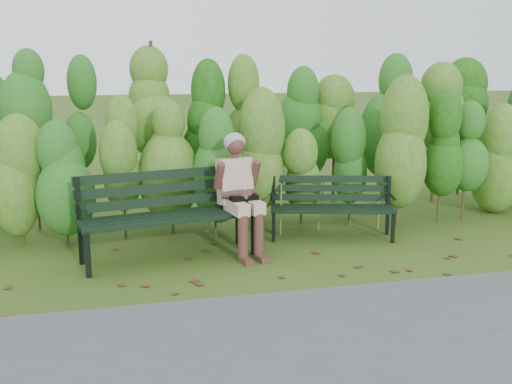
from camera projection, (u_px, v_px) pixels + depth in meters
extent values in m
plane|color=#304F16|center=(263.00, 263.00, 6.81)|extent=(80.00, 80.00, 0.00)
cube|color=#474749|center=(332.00, 350.00, 4.71)|extent=(60.00, 2.50, 0.01)
cylinder|color=#47381E|center=(20.00, 215.00, 7.32)|extent=(0.03, 0.03, 0.80)
ellipsoid|color=#24741C|center=(15.00, 164.00, 7.19)|extent=(0.64, 0.64, 1.44)
cylinder|color=#47381E|center=(72.00, 212.00, 7.46)|extent=(0.03, 0.03, 0.80)
ellipsoid|color=#24741C|center=(68.00, 162.00, 7.33)|extent=(0.64, 0.64, 1.44)
cylinder|color=#47381E|center=(122.00, 210.00, 7.61)|extent=(0.03, 0.03, 0.80)
ellipsoid|color=#24741C|center=(119.00, 160.00, 7.47)|extent=(0.64, 0.64, 1.44)
cylinder|color=#47381E|center=(170.00, 207.00, 7.75)|extent=(0.03, 0.03, 0.80)
ellipsoid|color=#24741C|center=(168.00, 158.00, 7.61)|extent=(0.64, 0.64, 1.44)
cylinder|color=#47381E|center=(217.00, 204.00, 7.89)|extent=(0.03, 0.03, 0.80)
ellipsoid|color=#24741C|center=(216.00, 156.00, 7.75)|extent=(0.64, 0.64, 1.44)
cylinder|color=#47381E|center=(261.00, 202.00, 8.03)|extent=(0.03, 0.03, 0.80)
ellipsoid|color=#24741C|center=(262.00, 155.00, 7.90)|extent=(0.64, 0.64, 1.44)
cylinder|color=#47381E|center=(305.00, 200.00, 8.17)|extent=(0.03, 0.03, 0.80)
ellipsoid|color=#24741C|center=(306.00, 153.00, 8.04)|extent=(0.64, 0.64, 1.44)
cylinder|color=#47381E|center=(347.00, 197.00, 8.31)|extent=(0.03, 0.03, 0.80)
ellipsoid|color=#24741C|center=(348.00, 152.00, 8.18)|extent=(0.64, 0.64, 1.44)
cylinder|color=#47381E|center=(387.00, 195.00, 8.45)|extent=(0.03, 0.03, 0.80)
ellipsoid|color=#24741C|center=(389.00, 150.00, 8.32)|extent=(0.64, 0.64, 1.44)
cylinder|color=#47381E|center=(426.00, 193.00, 8.59)|extent=(0.03, 0.03, 0.80)
ellipsoid|color=#24741C|center=(429.00, 149.00, 8.46)|extent=(0.64, 0.64, 1.44)
cylinder|color=#47381E|center=(464.00, 191.00, 8.74)|extent=(0.03, 0.03, 0.80)
ellipsoid|color=#24741C|center=(467.00, 147.00, 8.60)|extent=(0.64, 0.64, 1.44)
cylinder|color=#47381E|center=(501.00, 189.00, 8.88)|extent=(0.03, 0.03, 0.80)
ellipsoid|color=#24741C|center=(505.00, 146.00, 8.74)|extent=(0.64, 0.64, 1.44)
cylinder|color=#47381E|center=(34.00, 187.00, 8.26)|extent=(0.04, 0.04, 1.10)
ellipsoid|color=#1F4E0B|center=(29.00, 123.00, 8.07)|extent=(0.70, 0.70, 1.98)
cylinder|color=#47381E|center=(91.00, 185.00, 8.43)|extent=(0.04, 0.04, 1.10)
ellipsoid|color=#1F4E0B|center=(88.00, 122.00, 8.25)|extent=(0.70, 0.70, 1.98)
cylinder|color=#47381E|center=(146.00, 182.00, 8.61)|extent=(0.04, 0.04, 1.10)
ellipsoid|color=#1F4E0B|center=(144.00, 121.00, 8.43)|extent=(0.70, 0.70, 1.98)
cylinder|color=#47381E|center=(199.00, 180.00, 8.79)|extent=(0.04, 0.04, 1.10)
ellipsoid|color=#1F4E0B|center=(198.00, 120.00, 8.61)|extent=(0.70, 0.70, 1.98)
cylinder|color=#47381E|center=(250.00, 177.00, 8.97)|extent=(0.04, 0.04, 1.10)
ellipsoid|color=#1F4E0B|center=(250.00, 119.00, 8.78)|extent=(0.70, 0.70, 1.98)
cylinder|color=#47381E|center=(299.00, 175.00, 9.14)|extent=(0.04, 0.04, 1.10)
ellipsoid|color=#1F4E0B|center=(300.00, 118.00, 8.96)|extent=(0.70, 0.70, 1.98)
cylinder|color=#47381E|center=(346.00, 173.00, 9.32)|extent=(0.04, 0.04, 1.10)
ellipsoid|color=#1F4E0B|center=(348.00, 117.00, 9.14)|extent=(0.70, 0.70, 1.98)
cylinder|color=#47381E|center=(391.00, 171.00, 9.50)|extent=(0.04, 0.04, 1.10)
ellipsoid|color=#1F4E0B|center=(394.00, 116.00, 9.31)|extent=(0.70, 0.70, 1.98)
cylinder|color=#47381E|center=(435.00, 169.00, 9.68)|extent=(0.04, 0.04, 1.10)
ellipsoid|color=#1F4E0B|center=(438.00, 115.00, 9.49)|extent=(0.70, 0.70, 1.98)
cylinder|color=#47381E|center=(477.00, 167.00, 9.85)|extent=(0.04, 0.04, 1.10)
ellipsoid|color=#1F4E0B|center=(481.00, 114.00, 9.67)|extent=(0.70, 0.70, 1.98)
cube|color=#5B2F1C|center=(173.00, 268.00, 6.62)|extent=(0.10, 0.09, 0.01)
cube|color=#5B2F1C|center=(222.00, 260.00, 6.90)|extent=(0.11, 0.11, 0.01)
cube|color=#5B2F1C|center=(507.00, 272.00, 6.48)|extent=(0.11, 0.11, 0.01)
cube|color=#5B2F1C|center=(300.00, 259.00, 6.92)|extent=(0.11, 0.11, 0.01)
cube|color=#5B2F1C|center=(495.00, 279.00, 6.27)|extent=(0.11, 0.09, 0.01)
cube|color=#5B2F1C|center=(316.00, 294.00, 5.87)|extent=(0.09, 0.11, 0.01)
cube|color=#5B2F1C|center=(419.00, 270.00, 6.56)|extent=(0.11, 0.11, 0.01)
cube|color=#5B2F1C|center=(272.00, 276.00, 6.38)|extent=(0.10, 0.08, 0.01)
cube|color=#5B2F1C|center=(236.00, 267.00, 6.66)|extent=(0.11, 0.09, 0.01)
cube|color=#5B2F1C|center=(223.00, 251.00, 7.21)|extent=(0.10, 0.08, 0.01)
cube|color=#5B2F1C|center=(225.00, 288.00, 6.04)|extent=(0.11, 0.11, 0.01)
cube|color=#5B2F1C|center=(244.00, 296.00, 5.82)|extent=(0.11, 0.10, 0.01)
cube|color=#5B2F1C|center=(155.00, 279.00, 6.27)|extent=(0.07, 0.09, 0.01)
cube|color=#5B2F1C|center=(328.00, 296.00, 5.81)|extent=(0.11, 0.11, 0.01)
cube|color=#5B2F1C|center=(268.00, 280.00, 6.25)|extent=(0.11, 0.11, 0.01)
cube|color=#5B2F1C|center=(347.00, 295.00, 5.83)|extent=(0.10, 0.09, 0.01)
cube|color=#5B2F1C|center=(445.00, 228.00, 8.24)|extent=(0.10, 0.11, 0.01)
cube|color=#5B2F1C|center=(288.00, 250.00, 7.25)|extent=(0.11, 0.10, 0.01)
cube|color=#5B2F1C|center=(359.00, 233.00, 7.97)|extent=(0.11, 0.11, 0.01)
cube|color=#5B2F1C|center=(39.00, 256.00, 7.02)|extent=(0.10, 0.09, 0.01)
cube|color=#5B2F1C|center=(374.00, 261.00, 6.85)|extent=(0.11, 0.11, 0.01)
cube|color=#5B2F1C|center=(90.00, 251.00, 7.23)|extent=(0.11, 0.11, 0.01)
cube|color=#5B2F1C|center=(349.00, 255.00, 7.06)|extent=(0.10, 0.11, 0.01)
cube|color=#5B2F1C|center=(160.00, 291.00, 5.93)|extent=(0.11, 0.10, 0.01)
cube|color=#5B2F1C|center=(364.00, 231.00, 8.11)|extent=(0.11, 0.11, 0.01)
cube|color=black|center=(175.00, 222.00, 6.63)|extent=(1.99, 0.49, 0.04)
cube|color=black|center=(171.00, 219.00, 6.76)|extent=(1.99, 0.49, 0.04)
cube|color=black|center=(168.00, 216.00, 6.88)|extent=(1.99, 0.49, 0.04)
cube|color=black|center=(164.00, 213.00, 7.00)|extent=(1.99, 0.49, 0.04)
cube|color=black|center=(162.00, 201.00, 7.07)|extent=(1.98, 0.43, 0.12)
cube|color=black|center=(161.00, 188.00, 7.05)|extent=(1.98, 0.43, 0.12)
cube|color=black|center=(160.00, 175.00, 7.03)|extent=(1.98, 0.43, 0.12)
cube|color=black|center=(88.00, 255.00, 6.29)|extent=(0.07, 0.07, 0.50)
cube|color=black|center=(80.00, 221.00, 6.66)|extent=(0.07, 0.07, 1.00)
cube|color=black|center=(83.00, 229.00, 6.44)|extent=(0.16, 0.56, 0.04)
cylinder|color=black|center=(83.00, 208.00, 6.34)|extent=(0.12, 0.42, 0.04)
cube|color=black|center=(254.00, 234.00, 7.06)|extent=(0.07, 0.07, 0.50)
cube|color=black|center=(238.00, 205.00, 7.43)|extent=(0.07, 0.07, 1.00)
cube|color=black|center=(246.00, 211.00, 7.21)|extent=(0.16, 0.56, 0.04)
cylinder|color=black|center=(248.00, 192.00, 7.11)|extent=(0.12, 0.42, 0.04)
cube|color=black|center=(333.00, 212.00, 7.52)|extent=(1.55, 0.51, 0.03)
cube|color=black|center=(333.00, 210.00, 7.62)|extent=(1.55, 0.51, 0.03)
cube|color=black|center=(332.00, 208.00, 7.73)|extent=(1.55, 0.51, 0.03)
cube|color=black|center=(331.00, 206.00, 7.84)|extent=(1.55, 0.51, 0.03)
cube|color=black|center=(331.00, 197.00, 7.90)|extent=(1.53, 0.46, 0.09)
cube|color=black|center=(331.00, 188.00, 7.88)|extent=(1.53, 0.46, 0.09)
cube|color=black|center=(331.00, 179.00, 7.87)|extent=(1.53, 0.46, 0.09)
cube|color=black|center=(273.00, 227.00, 7.57)|extent=(0.05, 0.05, 0.39)
cube|color=black|center=(274.00, 205.00, 7.89)|extent=(0.05, 0.05, 0.79)
cube|color=black|center=(274.00, 210.00, 7.70)|extent=(0.16, 0.43, 0.03)
cylinder|color=black|center=(274.00, 196.00, 7.62)|extent=(0.12, 0.32, 0.03)
cube|color=black|center=(393.00, 228.00, 7.53)|extent=(0.05, 0.05, 0.39)
cube|color=black|center=(388.00, 206.00, 7.85)|extent=(0.05, 0.05, 0.79)
cube|color=black|center=(391.00, 211.00, 7.66)|extent=(0.16, 0.43, 0.03)
cylinder|color=black|center=(392.00, 197.00, 7.58)|extent=(0.12, 0.32, 0.03)
cube|color=#CBAD94|center=(237.00, 207.00, 6.89)|extent=(0.23, 0.48, 0.14)
cube|color=#CBAD94|center=(252.00, 205.00, 6.97)|extent=(0.23, 0.48, 0.14)
cylinder|color=#562F29|center=(243.00, 238.00, 6.79)|extent=(0.14, 0.14, 0.54)
cylinder|color=#562F29|center=(259.00, 236.00, 6.87)|extent=(0.14, 0.14, 0.54)
cube|color=#562F29|center=(246.00, 261.00, 6.77)|extent=(0.14, 0.23, 0.07)
cube|color=#562F29|center=(262.00, 259.00, 6.85)|extent=(0.14, 0.23, 0.07)
cube|color=#CBAD94|center=(235.00, 181.00, 7.14)|extent=(0.43, 0.34, 0.56)
cylinder|color=#562F29|center=(235.00, 157.00, 7.06)|extent=(0.10, 0.10, 0.11)
sphere|color=#562F29|center=(235.00, 145.00, 7.02)|extent=(0.23, 0.23, 0.23)
ellipsoid|color=gray|center=(235.00, 142.00, 7.04)|extent=(0.26, 0.25, 0.24)
cylinder|color=#562F29|center=(219.00, 176.00, 6.95)|extent=(0.14, 0.24, 0.34)
cylinder|color=#562F29|center=(255.00, 173.00, 7.13)|extent=(0.14, 0.24, 0.34)
cylinder|color=#562F29|center=(233.00, 194.00, 6.91)|extent=(0.28, 0.26, 0.14)
cylinder|color=#562F29|center=(251.00, 193.00, 7.00)|extent=(0.21, 0.30, 0.14)
sphere|color=#562F29|center=(244.00, 196.00, 6.90)|extent=(0.12, 0.12, 0.12)
cube|color=black|center=(244.00, 202.00, 6.93)|extent=(0.34, 0.19, 0.17)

